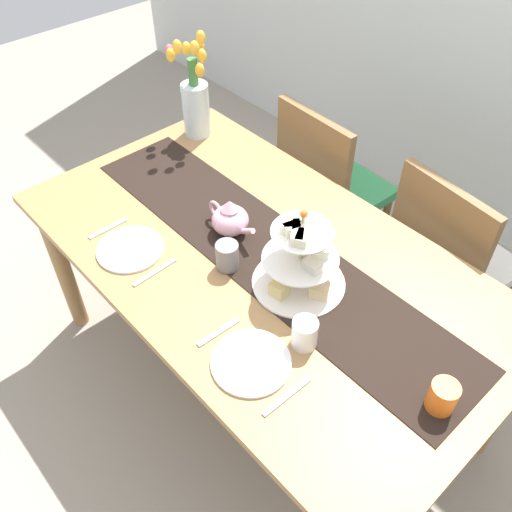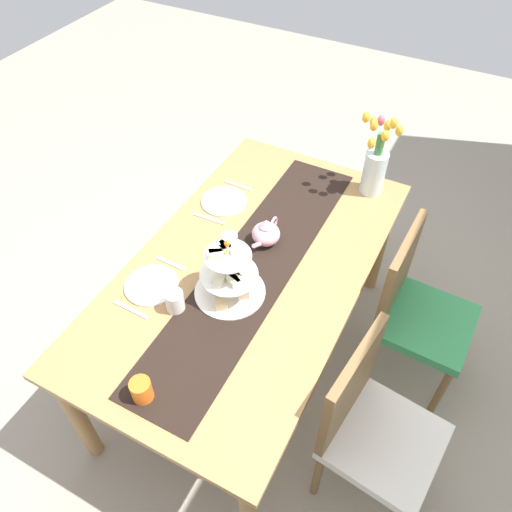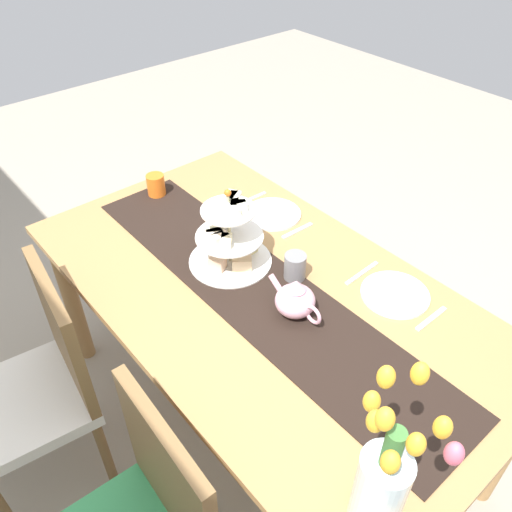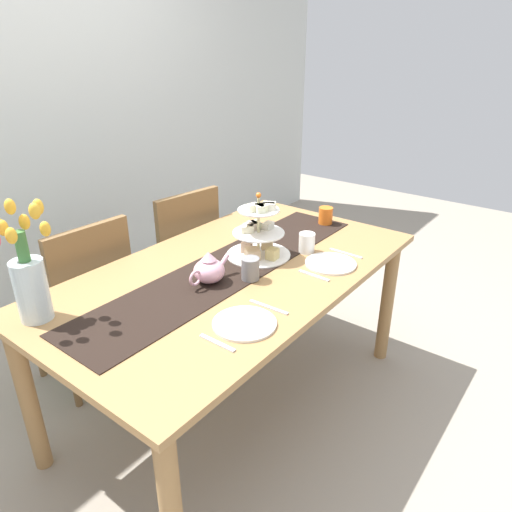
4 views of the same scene
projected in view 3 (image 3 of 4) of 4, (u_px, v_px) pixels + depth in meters
The scene contains 16 objects.
ground_plane at pixel (261, 414), 2.26m from camera, with size 8.00×8.00×0.00m, color gray.
dining_table at pixel (262, 307), 1.85m from camera, with size 1.75×0.98×0.75m.
chair_right at pixel (41, 382), 1.78m from camera, with size 0.47×0.47×0.91m.
table_runner at pixel (257, 290), 1.77m from camera, with size 1.60×0.34×0.00m, color black.
tiered_cake_stand at pixel (229, 239), 1.82m from camera, with size 0.30×0.30×0.30m.
teapot at pixel (295, 300), 1.65m from camera, with size 0.24×0.13×0.14m.
tulip_vase at pixel (384, 478), 1.09m from camera, with size 0.21×0.19×0.45m.
dinner_plate_left at pixel (395, 294), 1.75m from camera, with size 0.23×0.23×0.01m, color white.
fork_left at pixel (431, 319), 1.67m from camera, with size 0.02×0.15×0.01m, color silver.
knife_left at pixel (362, 273), 1.84m from camera, with size 0.01×0.17×0.01m, color silver.
dinner_plate_right at pixel (273, 214), 2.12m from camera, with size 0.23×0.23×0.01m, color white.
fork_right at pixel (297, 231), 2.03m from camera, with size 0.02×0.15×0.01m, color silver.
knife_right at pixel (250, 199), 2.20m from camera, with size 0.01×0.17×0.01m, color silver.
mug_grey at pixel (295, 266), 1.79m from camera, with size 0.08×0.08×0.10m, color slate.
mug_white_text at pixel (234, 214), 2.04m from camera, with size 0.08×0.08×0.10m, color white.
mug_orange at pixel (156, 185), 2.21m from camera, with size 0.08×0.08×0.10m, color orange.
Camera 3 is at (-0.98, 0.86, 1.97)m, focal length 36.53 mm.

